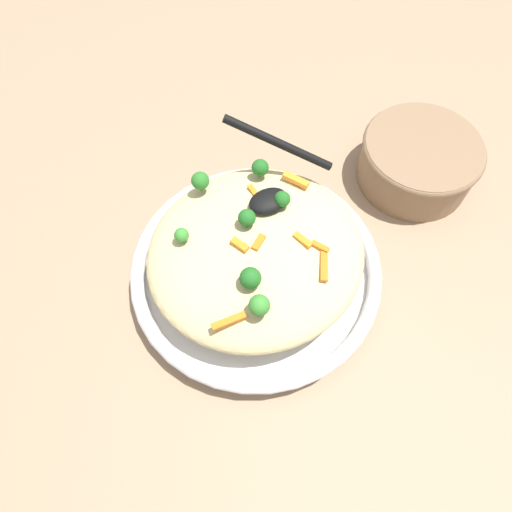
% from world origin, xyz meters
% --- Properties ---
extents(ground_plane, '(2.40, 2.40, 0.00)m').
position_xyz_m(ground_plane, '(0.00, 0.00, 0.00)').
color(ground_plane, '#9E7F60').
extents(serving_bowl, '(0.37, 0.37, 0.05)m').
position_xyz_m(serving_bowl, '(0.00, 0.00, 0.02)').
color(serving_bowl, silver).
rests_on(serving_bowl, ground_plane).
extents(pasta_mound, '(0.30, 0.29, 0.07)m').
position_xyz_m(pasta_mound, '(0.00, 0.00, 0.08)').
color(pasta_mound, '#DBC689').
rests_on(pasta_mound, serving_bowl).
extents(carrot_piece_0, '(0.01, 0.04, 0.01)m').
position_xyz_m(carrot_piece_0, '(0.03, 0.06, 0.11)').
color(carrot_piece_0, orange).
rests_on(carrot_piece_0, pasta_mound).
extents(carrot_piece_1, '(0.02, 0.03, 0.01)m').
position_xyz_m(carrot_piece_1, '(0.05, -0.03, 0.12)').
color(carrot_piece_1, orange).
rests_on(carrot_piece_1, pasta_mound).
extents(carrot_piece_2, '(0.03, 0.02, 0.01)m').
position_xyz_m(carrot_piece_2, '(0.00, -0.01, 0.12)').
color(carrot_piece_2, orange).
rests_on(carrot_piece_2, pasta_mound).
extents(carrot_piece_3, '(0.02, 0.02, 0.01)m').
position_xyz_m(carrot_piece_3, '(0.07, -0.05, 0.11)').
color(carrot_piece_3, orange).
rests_on(carrot_piece_3, pasta_mound).
extents(carrot_piece_4, '(0.03, 0.04, 0.01)m').
position_xyz_m(carrot_piece_4, '(0.10, 0.06, 0.11)').
color(carrot_piece_4, orange).
rests_on(carrot_piece_4, pasta_mound).
extents(carrot_piece_5, '(0.03, 0.04, 0.01)m').
position_xyz_m(carrot_piece_5, '(0.06, -0.07, 0.11)').
color(carrot_piece_5, orange).
rests_on(carrot_piece_5, pasta_mound).
extents(carrot_piece_6, '(0.02, 0.03, 0.01)m').
position_xyz_m(carrot_piece_6, '(-0.02, 0.00, 0.12)').
color(carrot_piece_6, orange).
rests_on(carrot_piece_6, pasta_mound).
extents(carrot_piece_7, '(0.04, 0.01, 0.01)m').
position_xyz_m(carrot_piece_7, '(-0.08, -0.08, 0.11)').
color(carrot_piece_7, orange).
rests_on(carrot_piece_7, pasta_mound).
extents(broccoli_floret_0, '(0.03, 0.03, 0.03)m').
position_xyz_m(broccoli_floret_0, '(-0.04, -0.09, 0.13)').
color(broccoli_floret_0, '#377928').
rests_on(broccoli_floret_0, pasta_mound).
extents(broccoli_floret_1, '(0.03, 0.03, 0.03)m').
position_xyz_m(broccoli_floret_1, '(-0.03, 0.11, 0.12)').
color(broccoli_floret_1, '#296820').
rests_on(broccoli_floret_1, pasta_mound).
extents(broccoli_floret_2, '(0.02, 0.02, 0.02)m').
position_xyz_m(broccoli_floret_2, '(-0.08, 0.05, 0.12)').
color(broccoli_floret_2, '#377928').
rests_on(broccoli_floret_2, pasta_mound).
extents(broccoli_floret_3, '(0.02, 0.02, 0.03)m').
position_xyz_m(broccoli_floret_3, '(0.00, 0.03, 0.13)').
color(broccoli_floret_3, '#205B1C').
rests_on(broccoli_floret_3, pasta_mound).
extents(broccoli_floret_4, '(0.02, 0.02, 0.03)m').
position_xyz_m(broccoli_floret_4, '(0.06, 0.03, 0.13)').
color(broccoli_floret_4, '#205B1C').
rests_on(broccoli_floret_4, pasta_mound).
extents(broccoli_floret_5, '(0.02, 0.02, 0.03)m').
position_xyz_m(broccoli_floret_5, '(0.06, 0.10, 0.12)').
color(broccoli_floret_5, '#205B1C').
rests_on(broccoli_floret_5, pasta_mound).
extents(broccoli_floret_6, '(0.03, 0.03, 0.03)m').
position_xyz_m(broccoli_floret_6, '(-0.04, -0.05, 0.13)').
color(broccoli_floret_6, '#205B1C').
rests_on(broccoli_floret_6, pasta_mound).
extents(serving_spoon, '(0.14, 0.13, 0.08)m').
position_xyz_m(serving_spoon, '(0.06, 0.06, 0.13)').
color(serving_spoon, black).
rests_on(serving_spoon, pasta_mound).
extents(companion_bowl, '(0.20, 0.20, 0.08)m').
position_xyz_m(companion_bowl, '(0.33, 0.05, 0.05)').
color(companion_bowl, '#8C6B4C').
rests_on(companion_bowl, ground_plane).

